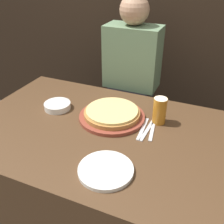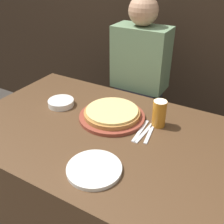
{
  "view_description": "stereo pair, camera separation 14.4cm",
  "coord_description": "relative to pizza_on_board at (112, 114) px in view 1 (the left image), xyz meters",
  "views": [
    {
      "loc": [
        0.42,
        -1.01,
        1.5
      ],
      "look_at": [
        -0.07,
        0.13,
        0.75
      ],
      "focal_mm": 42.0,
      "sensor_mm": 36.0,
      "label": 1
    },
    {
      "loc": [
        0.55,
        -0.95,
        1.5
      ],
      "look_at": [
        -0.07,
        0.13,
        0.75
      ],
      "focal_mm": 42.0,
      "sensor_mm": 36.0,
      "label": 2
    }
  ],
  "objects": [
    {
      "name": "ground_plane",
      "position": [
        0.07,
        -0.13,
        -0.74
      ],
      "size": [
        12.0,
        12.0,
        0.0
      ],
      "primitive_type": "plane",
      "color": "#38332D"
    },
    {
      "name": "dinner_knife",
      "position": [
        0.22,
        -0.04,
        -0.02
      ],
      "size": [
        0.03,
        0.21,
        0.0
      ],
      "color": "silver",
      "rests_on": "dining_table"
    },
    {
      "name": "dining_table",
      "position": [
        0.07,
        -0.13,
        -0.38
      ],
      "size": [
        1.59,
        0.92,
        0.71
      ],
      "color": "#4C331E",
      "rests_on": "ground_plane"
    },
    {
      "name": "fork",
      "position": [
        0.19,
        -0.04,
        -0.02
      ],
      "size": [
        0.03,
        0.21,
        0.0
      ],
      "color": "silver",
      "rests_on": "dining_table"
    },
    {
      "name": "spoon",
      "position": [
        0.24,
        -0.04,
        -0.02
      ],
      "size": [
        0.05,
        0.18,
        0.0
      ],
      "color": "silver",
      "rests_on": "dining_table"
    },
    {
      "name": "pizza_on_board",
      "position": [
        0.0,
        0.0,
        0.0
      ],
      "size": [
        0.37,
        0.37,
        0.06
      ],
      "color": "brown",
      "rests_on": "dining_table"
    },
    {
      "name": "diner_person",
      "position": [
        -0.06,
        0.49,
        -0.1
      ],
      "size": [
        0.37,
        0.2,
        1.3
      ],
      "color": "#33333D",
      "rests_on": "ground_plane"
    },
    {
      "name": "dinner_plate",
      "position": [
        0.14,
        -0.4,
        -0.02
      ],
      "size": [
        0.24,
        0.24,
        0.02
      ],
      "color": "silver",
      "rests_on": "dining_table"
    },
    {
      "name": "beer_glass",
      "position": [
        0.25,
        0.06,
        0.05
      ],
      "size": [
        0.07,
        0.07,
        0.15
      ],
      "color": "#B7701E",
      "rests_on": "dining_table"
    },
    {
      "name": "side_bowl",
      "position": [
        -0.34,
        -0.03,
        -0.01
      ],
      "size": [
        0.16,
        0.16,
        0.04
      ],
      "color": "silver",
      "rests_on": "dining_table"
    }
  ]
}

